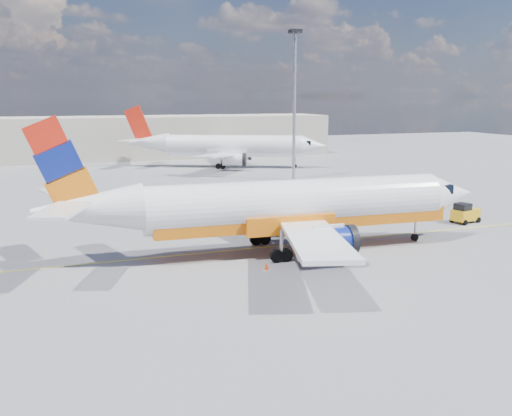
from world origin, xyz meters
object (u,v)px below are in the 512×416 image
object	(u,v)px
main_jet	(283,207)
second_jet	(228,147)
gse_tug	(465,213)
traffic_cone	(266,267)

from	to	relation	value
main_jet	second_jet	distance (m)	54.06
main_jet	second_jet	size ratio (longest dim) A/B	1.05
second_jet	gse_tug	world-z (taller)	second_jet
second_jet	traffic_cone	world-z (taller)	second_jet
gse_tug	traffic_cone	xyz separation A→B (m)	(-23.15, -7.71, -0.65)
second_jet	traffic_cone	bearing A→B (deg)	-79.80
second_jet	gse_tug	distance (m)	49.84
gse_tug	traffic_cone	distance (m)	24.41
second_jet	gse_tug	xyz separation A→B (m)	(8.43, -49.05, -2.56)
second_jet	main_jet	bearing A→B (deg)	-77.93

